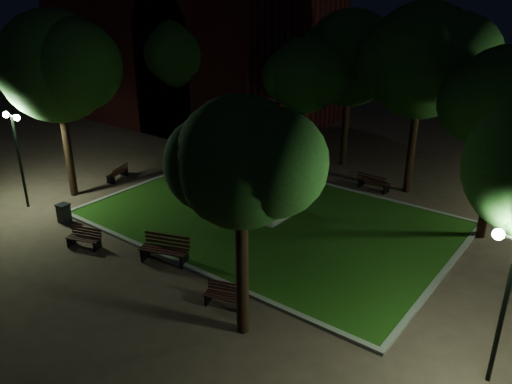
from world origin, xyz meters
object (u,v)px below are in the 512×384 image
at_px(bench_left_side, 118,173).
at_px(bench_far_side, 373,182).
at_px(bench_near_left, 165,250).
at_px(bench_west_near, 84,238).
at_px(bench_near_right, 226,296).
at_px(monument, 269,200).
at_px(trash_bin, 64,213).
at_px(bicycle, 181,144).

distance_m(bench_left_side, bench_far_side, 13.27).
height_order(bench_near_left, bench_west_near, bench_near_left).
bearing_deg(bench_near_left, bench_near_right, -31.69).
bearing_deg(bench_near_left, monument, 60.01).
bearing_deg(bench_near_right, bench_left_side, 137.95).
relative_size(bench_near_left, bench_near_right, 1.33).
relative_size(bench_left_side, trash_bin, 1.79).
bearing_deg(bench_west_near, bicycle, 99.37).
height_order(monument, bench_left_side, monument).
relative_size(bench_near_left, bench_left_side, 1.30).
relative_size(monument, bench_near_left, 1.65).
xyz_separation_m(bench_near_left, trash_bin, (-5.97, -0.35, -0.05)).
height_order(bench_west_near, bicycle, bicycle).
bearing_deg(monument, bench_left_side, -174.63).
height_order(bench_west_near, bench_far_side, bench_far_side).
distance_m(bench_left_side, bicycle, 5.70).
height_order(monument, bicycle, monument).
bearing_deg(trash_bin, bench_near_left, 3.32).
xyz_separation_m(monument, trash_bin, (-6.92, -5.57, -0.53)).
distance_m(bench_near_left, bench_left_side, 9.35).
bearing_deg(bench_near_right, trash_bin, 158.75).
distance_m(bench_left_side, trash_bin, 5.24).
xyz_separation_m(monument, bench_near_right, (2.67, -5.99, -0.60)).
bearing_deg(bench_near_left, bench_west_near, 179.30).
xyz_separation_m(bench_left_side, trash_bin, (2.31, -4.70, 0.06)).
relative_size(monument, bench_west_near, 2.18).
height_order(bench_near_right, trash_bin, trash_bin).
bearing_deg(bicycle, bench_left_side, -148.57).
bearing_deg(trash_bin, bicycle, 107.56).
xyz_separation_m(monument, bicycle, (-10.18, 4.75, -0.50)).
distance_m(bench_near_left, bicycle, 13.59).
height_order(bench_left_side, bench_far_side, bench_far_side).
relative_size(bench_near_right, bench_left_side, 0.98).
xyz_separation_m(bench_near_right, trash_bin, (-9.59, 0.42, 0.07)).
bearing_deg(bicycle, trash_bin, -140.71).
bearing_deg(trash_bin, bench_far_side, 51.94).
height_order(bench_far_side, bicycle, bicycle).
relative_size(monument, trash_bin, 3.83).
bearing_deg(bench_near_right, bicycle, 121.38).
bearing_deg(trash_bin, bench_left_side, 116.12).
relative_size(bench_near_left, trash_bin, 2.33).
height_order(monument, bench_far_side, monument).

